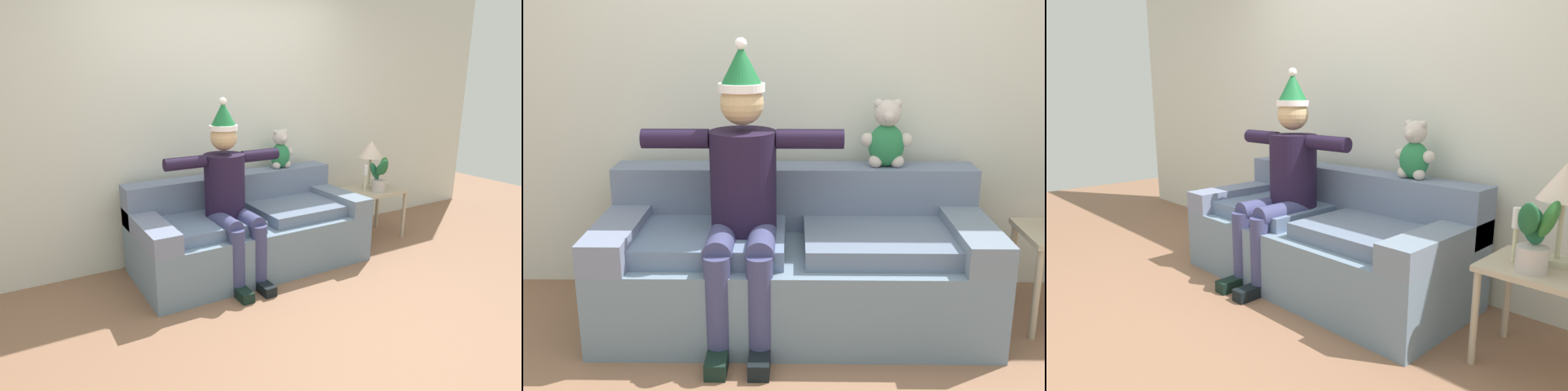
% 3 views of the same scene
% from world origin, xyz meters
% --- Properties ---
extents(back_wall, '(7.00, 0.10, 2.70)m').
position_xyz_m(back_wall, '(0.00, 1.55, 1.35)').
color(back_wall, silver).
rests_on(back_wall, ground_plane).
extents(couch, '(2.05, 0.91, 0.80)m').
position_xyz_m(couch, '(0.00, 1.01, 0.32)').
color(couch, slate).
rests_on(couch, ground_plane).
extents(person_seated, '(1.02, 0.77, 1.51)m').
position_xyz_m(person_seated, '(-0.26, 0.85, 0.77)').
color(person_seated, black).
rests_on(person_seated, ground_plane).
extents(teddy_bear, '(0.29, 0.17, 0.38)m').
position_xyz_m(teddy_bear, '(0.51, 1.30, 0.97)').
color(teddy_bear, '#277845').
rests_on(teddy_bear, couch).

